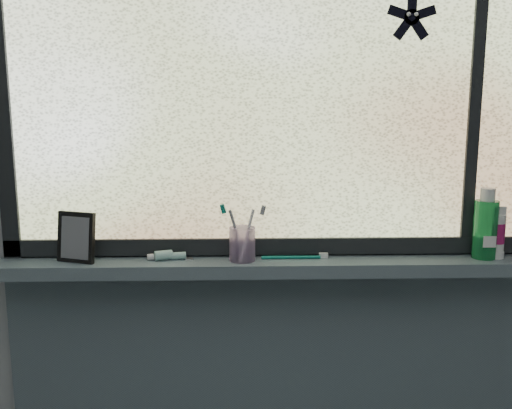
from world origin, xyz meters
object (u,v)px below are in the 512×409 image
object	(u,v)px
vanity_mirror	(76,237)
mouthwash_bottle	(486,223)
toothbrush_cup	(242,244)
cream_tube	(497,231)

from	to	relation	value
vanity_mirror	mouthwash_bottle	size ratio (longest dim) A/B	0.84
vanity_mirror	mouthwash_bottle	xyz separation A→B (m)	(1.21, 0.01, 0.03)
toothbrush_cup	cream_tube	xyz separation A→B (m)	(0.76, 0.01, 0.03)
toothbrush_cup	cream_tube	bearing A→B (deg)	0.76
mouthwash_bottle	cream_tube	distance (m)	0.04
mouthwash_bottle	cream_tube	bearing A→B (deg)	1.98
vanity_mirror	cream_tube	size ratio (longest dim) A/B	1.32
vanity_mirror	toothbrush_cup	size ratio (longest dim) A/B	1.47
toothbrush_cup	mouthwash_bottle	distance (m)	0.73
vanity_mirror	cream_tube	xyz separation A→B (m)	(1.25, 0.01, 0.01)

